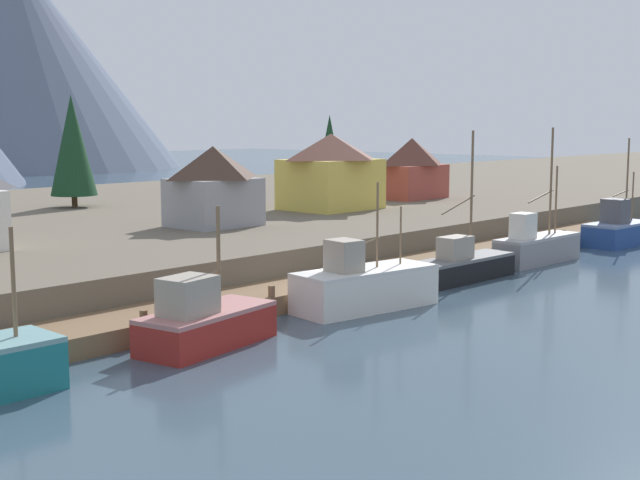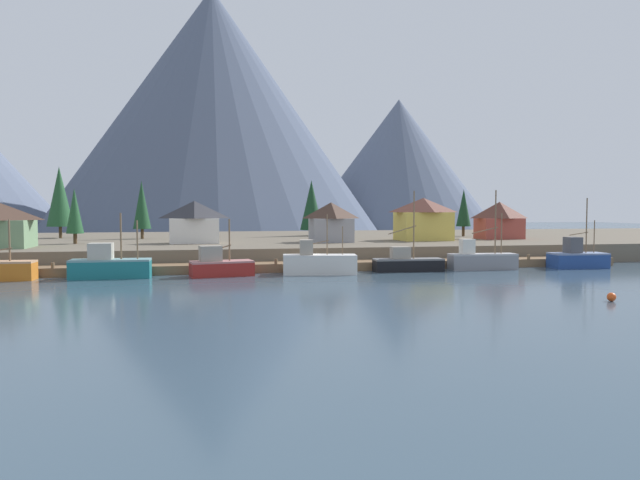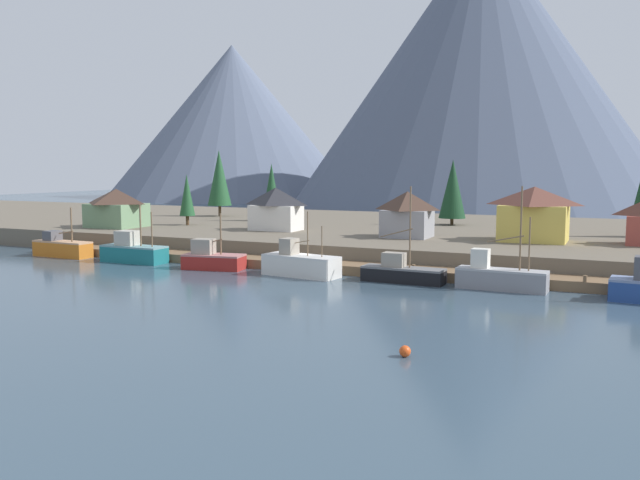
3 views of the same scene
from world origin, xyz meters
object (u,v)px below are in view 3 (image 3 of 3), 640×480
fishing_boat_teal (133,251)px  fishing_boat_red (212,259)px  house_grey (407,214)px  fishing_boat_black (402,272)px  house_white (276,208)px  conifer_near_right (272,187)px  conifer_near_left (219,178)px  channel_buoy (405,351)px  conifer_mid_right (453,189)px  house_green (117,207)px  conifer_back_left (187,195)px  fishing_boat_orange (62,248)px  fishing_boat_white (300,264)px  house_yellow (534,213)px  fishing_boat_grey (500,277)px

fishing_boat_teal → fishing_boat_red: size_ratio=1.17×
fishing_boat_teal → house_grey: house_grey is taller
fishing_boat_black → fishing_boat_teal: bearing=-177.6°
house_white → conifer_near_right: (-8.35, 13.93, 2.41)m
fishing_boat_red → conifer_near_left: (-24.55, 39.00, 8.19)m
channel_buoy → conifer_mid_right: bearing=101.2°
house_green → fishing_boat_red: bearing=-28.8°
house_grey → channel_buoy: house_grey is taller
fishing_boat_red → house_green: (-26.34, 14.49, 4.23)m
channel_buoy → conifer_back_left: bearing=137.0°
fishing_boat_teal → conifer_near_right: (0.41, 33.40, 6.64)m
fishing_boat_black → conifer_mid_right: bearing=98.4°
fishing_boat_orange → fishing_boat_black: 44.87m
fishing_boat_white → house_yellow: bearing=53.8°
conifer_mid_right → fishing_boat_grey: bearing=-70.2°
conifer_mid_right → conifer_back_left: bearing=-155.0°
channel_buoy → fishing_boat_grey: bearing=87.0°
house_green → conifer_near_left: (1.79, 24.50, 3.95)m
fishing_boat_grey → house_green: bearing=168.7°
fishing_boat_teal → conifer_near_right: conifer_near_right is taller
fishing_boat_black → house_grey: (-5.14, 17.98, 4.48)m
house_yellow → conifer_near_right: (-42.74, 13.19, 2.13)m
fishing_boat_grey → channel_buoy: bearing=-90.9°
fishing_boat_orange → house_white: (20.31, 19.31, 4.40)m
conifer_mid_right → house_green: bearing=-151.2°
house_grey → fishing_boat_white: bearing=-106.7°
fishing_boat_teal → fishing_boat_white: bearing=-0.5°
fishing_boat_orange → channel_buoy: size_ratio=11.81×
conifer_near_right → house_yellow: bearing=-17.1°
fishing_boat_teal → conifer_near_left: size_ratio=0.70×
house_white → conifer_mid_right: bearing=42.5°
fishing_boat_white → house_white: house_white is taller
conifer_near_left → conifer_mid_right: bearing=-0.5°
fishing_boat_teal → conifer_back_left: size_ratio=1.07×
house_white → conifer_near_left: size_ratio=0.60×
conifer_near_left → conifer_mid_right: (42.08, -0.39, -1.36)m
house_white → fishing_boat_black: bearing=-38.1°
house_yellow → conifer_back_left: conifer_back_left is taller
house_green → channel_buoy: (56.23, -38.50, -5.03)m
house_white → channel_buoy: size_ratio=10.08×
house_green → channel_buoy: size_ratio=10.81×
fishing_boat_grey → conifer_near_left: (-55.75, 38.26, 8.16)m
fishing_boat_orange → house_white: bearing=45.7°
house_yellow → fishing_boat_black: bearing=-116.2°
house_grey → conifer_near_right: size_ratio=0.65×
fishing_boat_white → conifer_mid_right: 39.83m
house_grey → fishing_boat_grey: bearing=-51.0°
fishing_boat_white → fishing_boat_grey: size_ratio=0.89×
fishing_boat_white → fishing_boat_black: size_ratio=0.90×
conifer_mid_right → house_grey: bearing=-92.6°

